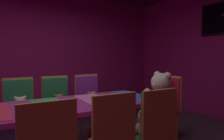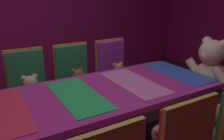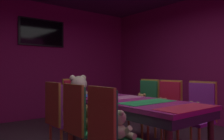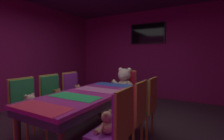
# 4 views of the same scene
# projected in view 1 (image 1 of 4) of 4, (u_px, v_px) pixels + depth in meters

# --- Properties ---
(wall_left) EXTENTS (0.12, 6.40, 2.80)m
(wall_left) POSITION_uv_depth(u_px,v_px,m) (35.00, 52.00, 4.61)
(wall_left) COLOR #8C1959
(wall_left) RESTS_ON ground_plane
(banquet_table) EXTENTS (0.90, 2.02, 0.75)m
(banquet_table) POSITION_uv_depth(u_px,v_px,m) (75.00, 110.00, 2.42)
(banquet_table) COLOR #B22D8C
(banquet_table) RESTS_ON ground_plane
(chair_left_0) EXTENTS (0.42, 0.41, 0.98)m
(chair_left_0) POSITION_uv_depth(u_px,v_px,m) (19.00, 106.00, 2.86)
(chair_left_0) COLOR #268C4C
(chair_left_0) RESTS_ON ground_plane
(teddy_left_0) EXTENTS (0.24, 0.31, 0.29)m
(teddy_left_0) POSITION_uv_depth(u_px,v_px,m) (21.00, 109.00, 2.74)
(teddy_left_0) COLOR beige
(teddy_left_0) RESTS_ON chair_left_0
(chair_left_1) EXTENTS (0.42, 0.41, 0.98)m
(chair_left_1) POSITION_uv_depth(u_px,v_px,m) (56.00, 101.00, 3.12)
(chair_left_1) COLOR #268C4C
(chair_left_1) RESTS_ON ground_plane
(teddy_left_1) EXTENTS (0.23, 0.29, 0.28)m
(teddy_left_1) POSITION_uv_depth(u_px,v_px,m) (59.00, 105.00, 3.00)
(teddy_left_1) COLOR brown
(teddy_left_1) RESTS_ON chair_left_1
(chair_left_2) EXTENTS (0.42, 0.41, 0.98)m
(chair_left_2) POSITION_uv_depth(u_px,v_px,m) (88.00, 98.00, 3.39)
(chair_left_2) COLOR purple
(chair_left_2) RESTS_ON ground_plane
(teddy_left_2) EXTENTS (0.22, 0.28, 0.27)m
(teddy_left_2) POSITION_uv_depth(u_px,v_px,m) (92.00, 101.00, 3.27)
(teddy_left_2) COLOR #9E7247
(teddy_left_2) RESTS_ON chair_left_2
(chair_right_1) EXTENTS (0.42, 0.41, 0.98)m
(chair_right_1) POSITION_uv_depth(u_px,v_px,m) (110.00, 137.00, 1.74)
(chair_right_1) COLOR red
(chair_right_1) RESTS_ON ground_plane
(teddy_right_1) EXTENTS (0.21, 0.28, 0.26)m
(teddy_right_1) POSITION_uv_depth(u_px,v_px,m) (103.00, 134.00, 1.87)
(teddy_right_1) COLOR #9E7247
(teddy_right_1) RESTS_ON chair_right_1
(chair_right_2) EXTENTS (0.42, 0.41, 0.98)m
(chair_right_2) POSITION_uv_depth(u_px,v_px,m) (154.00, 128.00, 1.96)
(chair_right_2) COLOR #268C4C
(chair_right_2) RESTS_ON ground_plane
(teddy_right_2) EXTENTS (0.24, 0.31, 0.29)m
(teddy_right_2) POSITION_uv_depth(u_px,v_px,m) (144.00, 125.00, 2.08)
(teddy_right_2) COLOR #9E7247
(teddy_right_2) RESTS_ON chair_right_2
(throne_chair) EXTENTS (0.41, 0.42, 0.98)m
(throne_chair) POSITION_uv_depth(u_px,v_px,m) (168.00, 100.00, 3.20)
(throne_chair) COLOR red
(throne_chair) RESTS_ON ground_plane
(king_teddy_bear) EXTENTS (0.63, 0.49, 0.60)m
(king_teddy_bear) POSITION_uv_depth(u_px,v_px,m) (160.00, 94.00, 3.11)
(king_teddy_bear) COLOR beige
(king_teddy_bear) RESTS_ON throne_chair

